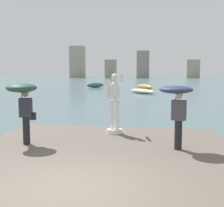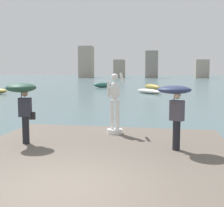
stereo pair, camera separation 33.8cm
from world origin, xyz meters
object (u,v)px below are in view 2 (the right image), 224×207
Objects in this scene: boat_near at (152,87)px; boat_mid at (103,85)px; statue_white_figure at (115,107)px; onlooker_left at (22,96)px; onlooker_right at (175,99)px; boat_leftward at (149,91)px.

boat_near is 1.56× the size of boat_mid.
statue_white_figure is 3.38m from onlooker_left.
boat_leftward is (-2.27, 28.01, -1.62)m from onlooker_right.
onlooker_right is at bearing -85.36° from boat_leftward.
boat_mid is (-10.85, 40.61, -1.48)m from onlooker_right.
onlooker_left reaches higher than boat_near.
boat_mid is (-6.08, 40.71, -1.51)m from onlooker_left.
boat_leftward is (8.58, -12.60, -0.14)m from boat_mid.
onlooker_right is 42.06m from boat_mid.
statue_white_figure is 34.20m from boat_near.
boat_mid is (-8.55, 4.48, 0.02)m from boat_near.
statue_white_figure is at bearing -89.69° from boat_leftward.
onlooker_left reaches higher than boat_leftward.
boat_mid is at bearing 98.49° from onlooker_left.
onlooker_left is 0.62× the size of boat_mid.
boat_near is (-0.16, 34.19, -1.00)m from statue_white_figure.
statue_white_figure is 26.09m from boat_leftward.
statue_white_figure reaches higher than boat_mid.
statue_white_figure reaches higher than onlooker_left.
boat_mid is (-8.72, 38.67, -0.98)m from statue_white_figure.
onlooker_left is (-2.64, -2.04, 0.53)m from statue_white_figure.
boat_leftward is at bearing -89.85° from boat_near.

